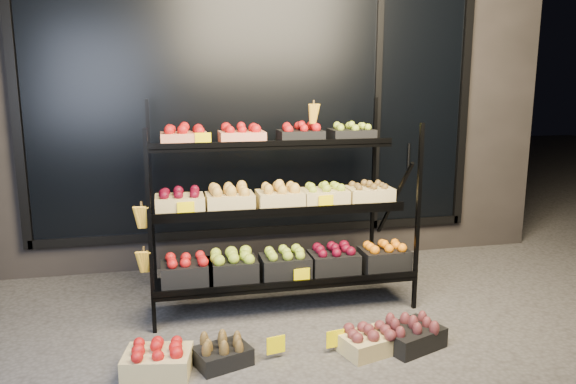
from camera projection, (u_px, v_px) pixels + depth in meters
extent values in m
plane|color=#514F4C|center=(296.00, 329.00, 4.17)|extent=(24.00, 24.00, 0.00)
cube|color=#2D2826|center=(243.00, 85.00, 6.30)|extent=(6.00, 2.00, 3.50)
cube|color=black|center=(258.00, 108.00, 5.37)|extent=(4.20, 0.04, 2.40)
cube|color=black|center=(260.00, 230.00, 5.59)|extent=(4.30, 0.06, 0.08)
cube|color=black|center=(16.00, 111.00, 4.89)|extent=(0.08, 0.06, 2.50)
cube|color=black|center=(463.00, 106.00, 5.81)|extent=(0.08, 0.06, 2.50)
cube|color=black|center=(377.00, 107.00, 5.60)|extent=(0.06, 0.06, 2.50)
cylinder|color=black|center=(409.00, 156.00, 5.75)|extent=(0.02, 0.02, 0.25)
cube|color=black|center=(150.00, 234.00, 3.97)|extent=(0.03, 0.03, 1.50)
cube|color=black|center=(418.00, 218.00, 4.41)|extent=(0.03, 0.03, 1.50)
cube|color=black|center=(151.00, 195.00, 4.88)|extent=(0.03, 0.03, 1.66)
cube|color=black|center=(373.00, 186.00, 5.32)|extent=(0.03, 0.03, 1.66)
cube|color=black|center=(286.00, 279.00, 4.45)|extent=(2.05, 0.42, 0.03)
cube|color=black|center=(292.00, 284.00, 4.25)|extent=(2.05, 0.02, 0.05)
cube|color=black|center=(278.00, 210.00, 4.64)|extent=(2.05, 0.40, 0.03)
cube|color=black|center=(283.00, 211.00, 4.45)|extent=(2.05, 0.02, 0.05)
cube|color=black|center=(271.00, 145.00, 4.82)|extent=(2.05, 0.40, 0.03)
cube|color=black|center=(275.00, 144.00, 4.63)|extent=(2.05, 0.02, 0.05)
cube|color=tan|center=(184.00, 139.00, 4.65)|extent=(0.38, 0.28, 0.11)
ellipsoid|color=red|center=(184.00, 129.00, 4.63)|extent=(0.32, 0.24, 0.07)
cube|color=tan|center=(242.00, 138.00, 4.75)|extent=(0.38, 0.28, 0.11)
ellipsoid|color=red|center=(242.00, 128.00, 4.74)|extent=(0.32, 0.24, 0.07)
cube|color=black|center=(300.00, 136.00, 4.86)|extent=(0.38, 0.28, 0.11)
ellipsoid|color=red|center=(300.00, 127.00, 4.85)|extent=(0.32, 0.24, 0.07)
cube|color=black|center=(351.00, 135.00, 4.96)|extent=(0.38, 0.28, 0.11)
ellipsoid|color=#A8C431|center=(351.00, 126.00, 4.95)|extent=(0.32, 0.24, 0.07)
cube|color=#D4BE7A|center=(180.00, 204.00, 4.45)|extent=(0.38, 0.28, 0.14)
ellipsoid|color=#5A0618|center=(179.00, 192.00, 4.43)|extent=(0.32, 0.24, 0.07)
cube|color=#D4BE7A|center=(230.00, 202.00, 4.53)|extent=(0.38, 0.28, 0.14)
ellipsoid|color=gold|center=(230.00, 190.00, 4.51)|extent=(0.32, 0.24, 0.07)
cube|color=#D4BE7A|center=(280.00, 200.00, 4.62)|extent=(0.38, 0.28, 0.14)
ellipsoid|color=gold|center=(280.00, 188.00, 4.60)|extent=(0.32, 0.24, 0.07)
cube|color=#D4BE7A|center=(324.00, 197.00, 4.70)|extent=(0.38, 0.28, 0.14)
ellipsoid|color=#A8C431|center=(324.00, 186.00, 4.68)|extent=(0.32, 0.24, 0.07)
cube|color=#D4BE7A|center=(369.00, 195.00, 4.79)|extent=(0.38, 0.28, 0.14)
ellipsoid|color=brown|center=(369.00, 184.00, 4.77)|extent=(0.32, 0.24, 0.07)
cube|color=black|center=(187.00, 274.00, 4.26)|extent=(0.38, 0.28, 0.18)
ellipsoid|color=red|center=(186.00, 259.00, 4.24)|extent=(0.32, 0.24, 0.07)
cube|color=black|center=(232.00, 271.00, 4.34)|extent=(0.38, 0.28, 0.18)
ellipsoid|color=#A8C431|center=(232.00, 256.00, 4.31)|extent=(0.32, 0.24, 0.07)
cube|color=black|center=(285.00, 267.00, 4.43)|extent=(0.38, 0.28, 0.18)
ellipsoid|color=#A8C431|center=(285.00, 252.00, 4.40)|extent=(0.32, 0.24, 0.07)
cube|color=black|center=(333.00, 263.00, 4.51)|extent=(0.38, 0.28, 0.18)
ellipsoid|color=#5A0618|center=(334.00, 249.00, 4.49)|extent=(0.32, 0.24, 0.07)
cube|color=black|center=(384.00, 260.00, 4.60)|extent=(0.38, 0.28, 0.18)
ellipsoid|color=orange|center=(384.00, 246.00, 4.58)|extent=(0.32, 0.24, 0.07)
ellipsoid|color=gold|center=(141.00, 205.00, 3.94)|extent=(0.14, 0.08, 0.22)
ellipsoid|color=gold|center=(144.00, 250.00, 4.00)|extent=(0.14, 0.08, 0.22)
ellipsoid|color=gold|center=(314.00, 103.00, 4.73)|extent=(0.14, 0.08, 0.22)
cube|color=#FFE200|center=(186.00, 210.00, 4.31)|extent=(0.13, 0.01, 0.12)
cube|color=#FFE200|center=(326.00, 203.00, 4.55)|extent=(0.13, 0.01, 0.12)
cube|color=#FFE200|center=(203.00, 140.00, 4.54)|extent=(0.13, 0.01, 0.12)
cube|color=#FFE200|center=(302.00, 276.00, 4.31)|extent=(0.13, 0.01, 0.12)
cube|color=#FFE200|center=(276.00, 350.00, 3.72)|extent=(0.13, 0.01, 0.12)
cube|color=#FFE200|center=(335.00, 344.00, 3.81)|extent=(0.13, 0.01, 0.12)
cube|color=#D4BE7A|center=(158.00, 363.00, 3.54)|extent=(0.46, 0.38, 0.14)
ellipsoid|color=red|center=(157.00, 348.00, 3.52)|extent=(0.39, 0.32, 0.07)
cube|color=black|center=(223.00, 356.00, 3.65)|extent=(0.40, 0.35, 0.12)
ellipsoid|color=brown|center=(222.00, 344.00, 3.63)|extent=(0.34, 0.29, 0.07)
cube|color=#D4BE7A|center=(368.00, 343.00, 3.81)|extent=(0.43, 0.36, 0.13)
ellipsoid|color=maroon|center=(369.00, 331.00, 3.80)|extent=(0.36, 0.30, 0.07)
cube|color=black|center=(411.00, 337.00, 3.89)|extent=(0.49, 0.43, 0.14)
ellipsoid|color=maroon|center=(411.00, 324.00, 3.87)|extent=(0.41, 0.36, 0.07)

